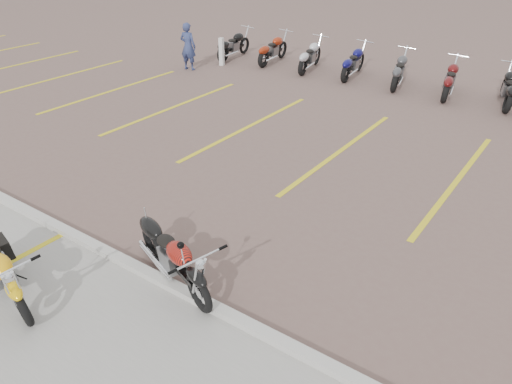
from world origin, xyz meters
TOP-DOWN VIEW (x-y plane):
  - ground at (0.00, 0.00)m, footprint 100.00×100.00m
  - curb at (0.00, -2.00)m, footprint 60.00×0.18m
  - parking_stripes at (0.00, 4.00)m, footprint 38.00×5.50m
  - yellow_cruiser at (-1.61, -3.44)m, footprint 2.09×0.68m
  - flame_cruiser at (0.17, -1.81)m, footprint 2.03×0.84m
  - person_a at (-7.80, 7.31)m, footprint 0.66×0.50m
  - bollard at (-7.21, 8.45)m, footprint 0.17×0.17m
  - bg_bike_row at (-0.09, 9.82)m, footprint 15.85×2.08m

SIDE VIEW (x-z plane):
  - ground at x=0.00m, z-range 0.00..0.00m
  - parking_stripes at x=0.00m, z-range 0.00..0.01m
  - curb at x=0.00m, z-range 0.00..0.12m
  - flame_cruiser at x=0.17m, z-range 0.00..0.87m
  - yellow_cruiser at x=-1.61m, z-range 0.00..0.88m
  - bollard at x=-7.21m, z-range 0.00..1.00m
  - bg_bike_row at x=-0.09m, z-range 0.00..1.10m
  - person_a at x=-7.80m, z-range 0.00..1.65m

